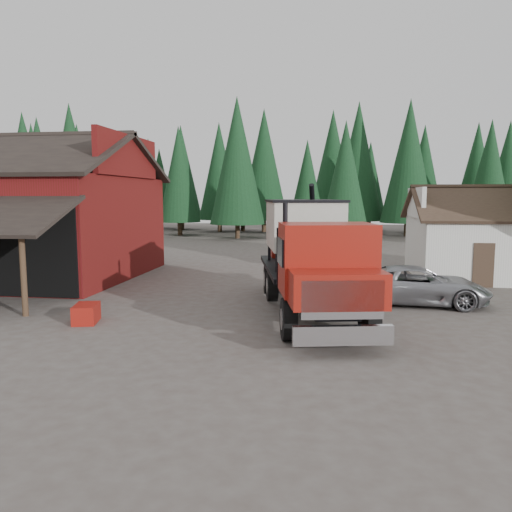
# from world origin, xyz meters

# --- Properties ---
(ground) EXTENTS (120.00, 120.00, 0.00)m
(ground) POSITION_xyz_m (0.00, 0.00, 0.00)
(ground) COLOR #493F39
(ground) RESTS_ON ground
(red_barn) EXTENTS (12.80, 13.63, 7.18)m
(red_barn) POSITION_xyz_m (-11.00, 9.90, 2.69)
(red_barn) COLOR #5F0F13
(red_barn) RESTS_ON ground
(farmhouse) EXTENTS (8.60, 6.42, 4.65)m
(farmhouse) POSITION_xyz_m (13.00, 13.00, 1.67)
(farmhouse) COLOR silver
(farmhouse) RESTS_ON ground
(conifer_backdrop) EXTENTS (76.00, 16.00, 16.00)m
(conifer_backdrop) POSITION_xyz_m (0.00, 42.00, 0.00)
(conifer_backdrop) COLOR black
(conifer_backdrop) RESTS_ON ground
(near_pine_a) EXTENTS (4.40, 4.40, 11.40)m
(near_pine_a) POSITION_xyz_m (-22.00, 28.00, 6.39)
(near_pine_a) COLOR #382619
(near_pine_a) RESTS_ON ground
(near_pine_b) EXTENTS (3.96, 3.96, 10.40)m
(near_pine_b) POSITION_xyz_m (6.00, 30.00, 5.89)
(near_pine_b) COLOR #382619
(near_pine_b) RESTS_ON ground
(near_pine_d) EXTENTS (5.28, 5.28, 13.40)m
(near_pine_d) POSITION_xyz_m (-4.00, 34.00, 7.39)
(near_pine_d) COLOR #382619
(near_pine_d) RESTS_ON ground
(feed_truck) EXTENTS (4.61, 10.44, 4.57)m
(feed_truck) POSITION_xyz_m (4.00, 4.03, 2.13)
(feed_truck) COLOR black
(feed_truck) RESTS_ON ground
(silver_car) EXTENTS (5.32, 2.72, 1.44)m
(silver_car) POSITION_xyz_m (8.00, 5.98, 0.72)
(silver_car) COLOR #95979C
(silver_car) RESTS_ON ground
(equip_box) EXTENTS (0.94, 1.23, 0.60)m
(equip_box) POSITION_xyz_m (-3.13, 1.57, 0.30)
(equip_box) COLOR maroon
(equip_box) RESTS_ON ground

